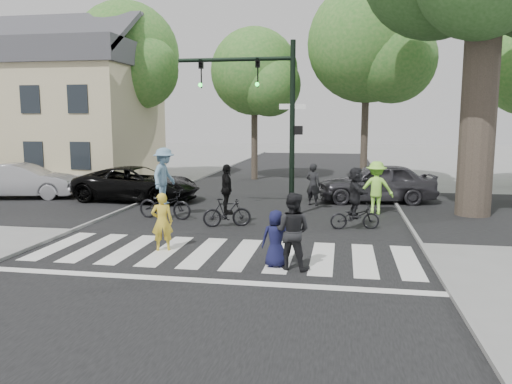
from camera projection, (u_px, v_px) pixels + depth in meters
ground at (213, 265)px, 11.64m from camera, size 120.00×120.00×0.00m
road_stem at (252, 222)px, 16.52m from camera, size 10.00×70.00×0.01m
road_cross at (265, 206)px, 19.44m from camera, size 70.00×10.00×0.01m
curb_left at (109, 215)px, 17.37m from camera, size 0.10×70.00×0.10m
curb_right at (409, 226)px, 15.65m from camera, size 0.10×70.00×0.10m
crosswalk at (220, 257)px, 12.29m from camera, size 10.00×3.85×0.01m
traffic_signal at (268, 104)px, 17.07m from camera, size 4.45×0.29×6.00m
bg_tree_0 at (52, 71)px, 28.70m from camera, size 5.46×5.20×8.97m
bg_tree_1 at (130, 59)px, 27.26m from camera, size 6.09×5.80×9.80m
bg_tree_2 at (258, 75)px, 27.32m from camera, size 5.04×4.80×8.40m
bg_tree_3 at (374, 47)px, 24.81m from camera, size 6.30×6.00×10.20m
house at (71, 111)px, 26.69m from camera, size 8.40×8.10×8.82m
pedestrian_woman at (162, 222)px, 12.80m from camera, size 0.64×0.53×1.51m
pedestrian_child at (276, 239)px, 11.39m from camera, size 0.71×0.53×1.33m
pedestrian_adult at (292, 231)px, 11.18m from camera, size 0.98×0.84×1.75m
cyclist_left at (165, 188)px, 16.89m from camera, size 1.98×1.32×2.43m
cyclist_mid at (227, 201)px, 15.65m from camera, size 1.58×1.00×1.99m
cyclist_right at (355, 202)px, 15.28m from camera, size 1.60×1.48×1.93m
car_suv at (137, 184)px, 20.70m from camera, size 5.38×2.85×1.44m
car_silver at (23, 181)px, 21.44m from camera, size 4.78×2.56×1.50m
car_grey at (376, 183)px, 20.39m from camera, size 4.94×2.51×1.61m
bystander_hivis at (376, 188)px, 17.78m from camera, size 1.23×0.71×1.90m
bystander_dark at (313, 185)px, 19.54m from camera, size 0.73×0.62×1.68m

